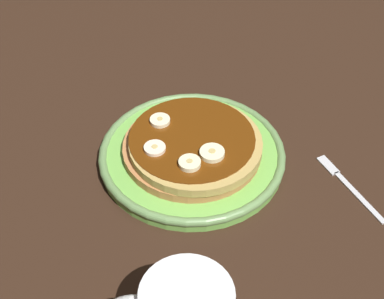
{
  "coord_description": "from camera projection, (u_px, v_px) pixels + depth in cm",
  "views": [
    {
      "loc": [
        -3.13,
        54.91,
        54.52
      ],
      "look_at": [
        0.0,
        0.0,
        2.05
      ],
      "focal_mm": 54.1,
      "sensor_mm": 36.0,
      "label": 1
    }
  ],
  "objects": [
    {
      "name": "ground_plane",
      "position": [
        192.0,
        168.0,
        0.78
      ],
      "size": [
        140.0,
        140.0,
        3.0
      ],
      "primitive_type": "cube",
      "color": "black"
    },
    {
      "name": "plate",
      "position": [
        192.0,
        155.0,
        0.77
      ],
      "size": [
        24.73,
        24.73,
        1.99
      ],
      "color": "#72B74C",
      "rests_on": "ground_plane"
    },
    {
      "name": "pancake_stack",
      "position": [
        192.0,
        145.0,
        0.75
      ],
      "size": [
        18.72,
        18.51,
        2.6
      ],
      "color": "#B37341",
      "rests_on": "plate"
    },
    {
      "name": "banana_slice_0",
      "position": [
        155.0,
        149.0,
        0.73
      ],
      "size": [
        2.76,
        2.76,
        0.71
      ],
      "color": "#FAE2C1",
      "rests_on": "pancake_stack"
    },
    {
      "name": "banana_slice_1",
      "position": [
        190.0,
        163.0,
        0.71
      ],
      "size": [
        2.77,
        2.77,
        0.89
      ],
      "color": "beige",
      "rests_on": "pancake_stack"
    },
    {
      "name": "banana_slice_2",
      "position": [
        160.0,
        121.0,
        0.77
      ],
      "size": [
        2.7,
        2.7,
        0.76
      ],
      "color": "#F3E5B8",
      "rests_on": "pancake_stack"
    },
    {
      "name": "banana_slice_3",
      "position": [
        212.0,
        153.0,
        0.72
      ],
      "size": [
        3.15,
        3.15,
        0.86
      ],
      "color": "beige",
      "rests_on": "pancake_stack"
    },
    {
      "name": "fork",
      "position": [
        346.0,
        183.0,
        0.74
      ],
      "size": [
        7.38,
        11.73,
        0.5
      ],
      "color": "silver",
      "rests_on": "ground_plane"
    }
  ]
}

